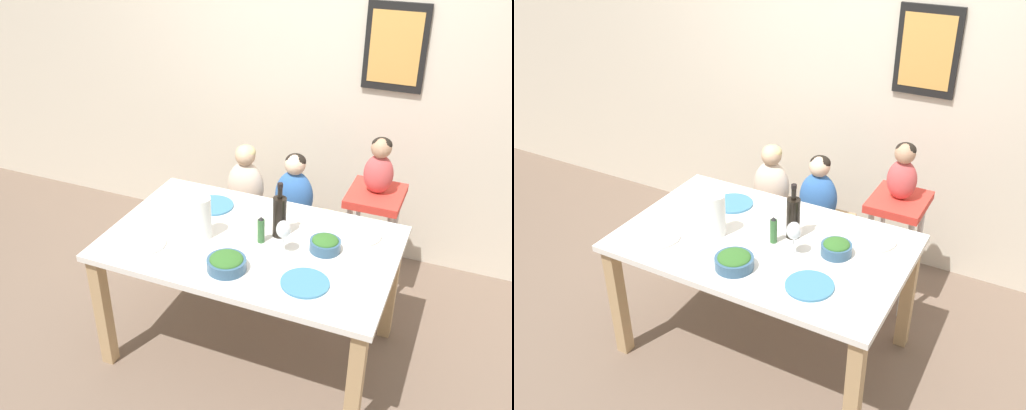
% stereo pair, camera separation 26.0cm
% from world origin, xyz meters
% --- Properties ---
extents(ground_plane, '(14.00, 14.00, 0.00)m').
position_xyz_m(ground_plane, '(0.00, 0.00, 0.00)').
color(ground_plane, '#705B4C').
extents(wall_back, '(10.00, 0.09, 2.70)m').
position_xyz_m(wall_back, '(0.00, 1.30, 1.35)').
color(wall_back, beige).
rests_on(wall_back, ground_plane).
extents(dining_table, '(1.52, 0.95, 0.74)m').
position_xyz_m(dining_table, '(0.00, 0.00, 0.65)').
color(dining_table, white).
rests_on(dining_table, ground_plane).
extents(chair_far_left, '(0.39, 0.44, 0.44)m').
position_xyz_m(chair_far_left, '(-0.37, 0.77, 0.38)').
color(chair_far_left, silver).
rests_on(chair_far_left, ground_plane).
extents(chair_far_center, '(0.39, 0.44, 0.44)m').
position_xyz_m(chair_far_center, '(-0.03, 0.77, 0.38)').
color(chair_far_center, silver).
rests_on(chair_far_center, ground_plane).
extents(chair_right_highchair, '(0.33, 0.37, 0.76)m').
position_xyz_m(chair_right_highchair, '(0.50, 0.77, 0.59)').
color(chair_right_highchair, silver).
rests_on(chair_right_highchair, ground_plane).
extents(person_child_left, '(0.25, 0.18, 0.47)m').
position_xyz_m(person_child_left, '(-0.37, 0.77, 0.67)').
color(person_child_left, beige).
rests_on(person_child_left, chair_far_left).
extents(person_child_center, '(0.25, 0.18, 0.47)m').
position_xyz_m(person_child_center, '(-0.03, 0.77, 0.67)').
color(person_child_center, '#3366B2').
rests_on(person_child_center, chair_far_center).
extents(person_baby_right, '(0.18, 0.13, 0.35)m').
position_xyz_m(person_baby_right, '(0.50, 0.77, 0.94)').
color(person_baby_right, '#C64C4C').
rests_on(person_baby_right, chair_right_highchair).
extents(wine_bottle, '(0.07, 0.07, 0.31)m').
position_xyz_m(wine_bottle, '(0.12, 0.11, 0.87)').
color(wine_bottle, black).
rests_on(wine_bottle, dining_table).
extents(paper_towel_roll, '(0.10, 0.10, 0.23)m').
position_xyz_m(paper_towel_roll, '(-0.25, -0.06, 0.86)').
color(paper_towel_roll, white).
rests_on(paper_towel_roll, dining_table).
extents(wine_glass_near, '(0.08, 0.08, 0.19)m').
position_xyz_m(wine_glass_near, '(0.20, -0.04, 0.88)').
color(wine_glass_near, white).
rests_on(wine_glass_near, dining_table).
extents(salad_bowl_large, '(0.20, 0.20, 0.08)m').
position_xyz_m(salad_bowl_large, '(-0.01, -0.28, 0.78)').
color(salad_bowl_large, '#335675').
rests_on(salad_bowl_large, dining_table).
extents(salad_bowl_small, '(0.16, 0.16, 0.08)m').
position_xyz_m(salad_bowl_small, '(0.39, 0.07, 0.78)').
color(salad_bowl_small, '#335675').
rests_on(salad_bowl_small, dining_table).
extents(dinner_plate_front_left, '(0.23, 0.23, 0.01)m').
position_xyz_m(dinner_plate_front_left, '(-0.50, -0.25, 0.75)').
color(dinner_plate_front_left, silver).
rests_on(dinner_plate_front_left, dining_table).
extents(dinner_plate_back_left, '(0.23, 0.23, 0.01)m').
position_xyz_m(dinner_plate_back_left, '(-0.35, 0.25, 0.75)').
color(dinner_plate_back_left, teal).
rests_on(dinner_plate_back_left, dining_table).
extents(dinner_plate_back_right, '(0.23, 0.23, 0.01)m').
position_xyz_m(dinner_plate_back_right, '(0.52, 0.27, 0.75)').
color(dinner_plate_back_right, silver).
rests_on(dinner_plate_back_right, dining_table).
extents(dinner_plate_front_right, '(0.23, 0.23, 0.01)m').
position_xyz_m(dinner_plate_front_right, '(0.38, -0.24, 0.75)').
color(dinner_plate_front_right, teal).
rests_on(dinner_plate_front_right, dining_table).
extents(condiment_bottle_hot_sauce, '(0.04, 0.04, 0.15)m').
position_xyz_m(condiment_bottle_hot_sauce, '(0.05, 0.01, 0.82)').
color(condiment_bottle_hot_sauce, '#336633').
rests_on(condiment_bottle_hot_sauce, dining_table).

